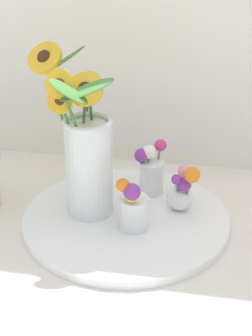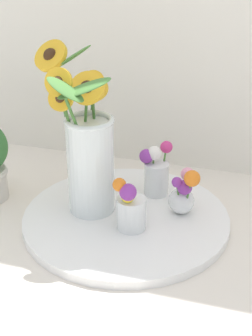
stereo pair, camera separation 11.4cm
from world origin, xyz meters
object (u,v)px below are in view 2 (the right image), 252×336
at_px(vase_small_center, 130,208).
at_px(vase_bulb_right, 183,193).
at_px(vase_small_back, 156,172).
at_px(mason_jar_sunflowers, 88,151).
at_px(serving_tray, 126,218).

xyz_separation_m(vase_small_center, vase_bulb_right, (0.11, 0.11, 0.00)).
distance_m(vase_bulb_right, vase_small_back, 0.12).
bearing_deg(vase_bulb_right, mason_jar_sunflowers, -170.00).
height_order(mason_jar_sunflowers, vase_bulb_right, mason_jar_sunflowers).
xyz_separation_m(mason_jar_sunflowers, vase_small_center, (0.13, -0.06, -0.11)).
bearing_deg(vase_small_back, vase_bulb_right, -42.58).
xyz_separation_m(vase_small_center, vase_small_back, (0.02, 0.19, 0.01)).
xyz_separation_m(vase_bulb_right, vase_small_back, (-0.09, 0.08, 0.01)).
distance_m(mason_jar_sunflowers, vase_small_center, 0.18).
bearing_deg(vase_bulb_right, vase_small_center, -136.15).
bearing_deg(mason_jar_sunflowers, vase_bulb_right, 10.00).
bearing_deg(vase_small_back, vase_small_center, -95.56).
bearing_deg(serving_tray, mason_jar_sunflowers, 177.26).
relative_size(serving_tray, vase_small_center, 3.77).
bearing_deg(vase_bulb_right, serving_tray, -161.30).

